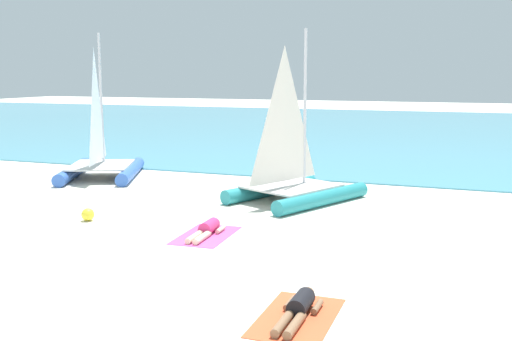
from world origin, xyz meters
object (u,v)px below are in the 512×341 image
object	(u,v)px
towel_right	(297,317)
sunbather_left	(207,229)
beach_ball	(88,215)
towel_left	(206,235)
sailboat_teal	(293,176)
sunbather_right	(299,308)
sailboat_blue	(101,157)

from	to	relation	value
towel_right	sunbather_left	bearing A→B (deg)	130.95
beach_ball	towel_left	bearing A→B (deg)	-3.57
towel_left	towel_right	bearing A→B (deg)	-48.58
sailboat_teal	sunbather_right	bearing A→B (deg)	-48.19
towel_left	sunbather_right	distance (m)	4.91
sailboat_blue	towel_left	size ratio (longest dim) A/B	2.65
sailboat_teal	sunbather_left	bearing A→B (deg)	-76.27
sailboat_teal	sunbather_left	world-z (taller)	sailboat_teal
sunbather_left	sunbather_right	size ratio (longest dim) A/B	1.00
towel_right	sunbather_right	world-z (taller)	sunbather_right
towel_right	sunbather_right	distance (m)	0.14
sunbather_right	sunbather_left	bearing A→B (deg)	130.73
sailboat_teal	sunbather_left	distance (m)	4.29
sunbather_right	towel_left	bearing A→B (deg)	131.21
sailboat_teal	sunbather_right	size ratio (longest dim) A/B	3.14
sailboat_teal	sunbather_right	xyz separation A→B (m)	(2.52, -7.90, -0.60)
towel_left	beach_ball	size ratio (longest dim) A/B	5.92
sailboat_blue	sailboat_teal	bearing A→B (deg)	-33.73
sailboat_teal	sailboat_blue	size ratio (longest dim) A/B	0.97
towel_right	sunbather_right	xyz separation A→B (m)	(-0.00, 0.07, 0.13)
sailboat_blue	sunbather_right	distance (m)	13.63
sailboat_blue	sunbather_left	bearing A→B (deg)	-63.02
towel_right	beach_ball	size ratio (longest dim) A/B	5.92
towel_left	sunbather_right	bearing A→B (deg)	-48.07
sunbather_right	beach_ball	distance (m)	7.68
towel_left	sailboat_blue	bearing A→B (deg)	140.24
sailboat_teal	beach_ball	size ratio (longest dim) A/B	15.28
sailboat_teal	sunbather_right	distance (m)	8.31
sailboat_blue	towel_right	distance (m)	13.68
sailboat_teal	beach_ball	world-z (taller)	sailboat_teal
sailboat_blue	sunbather_right	xyz separation A→B (m)	(10.00, -9.24, -0.62)
sailboat_blue	towel_right	xyz separation A→B (m)	(10.00, -9.31, -0.74)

